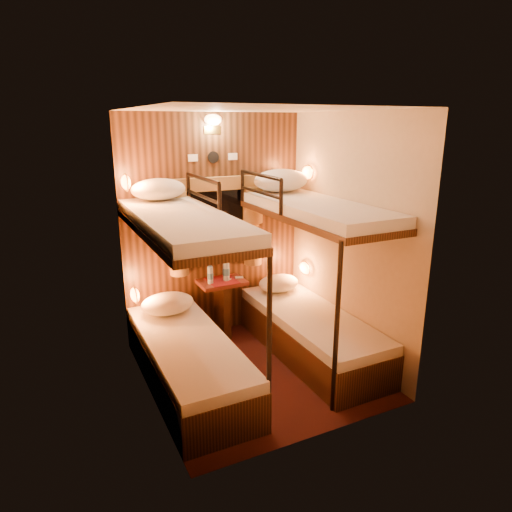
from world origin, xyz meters
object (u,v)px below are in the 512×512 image
table (222,301)px  bunk_left (187,328)px  bottle_right (226,271)px  bunk_right (311,303)px  bottle_left (210,275)px

table → bunk_left: bearing=-129.7°
bottle_right → bunk_right: bearing=-51.8°
bottle_left → table: bearing=11.5°
table → bottle_left: bottle_left is taller
bunk_right → bottle_right: bearing=128.2°
bunk_left → bottle_right: bearing=47.8°
bunk_right → table: bunk_right is taller
bunk_right → bottle_right: (-0.60, 0.76, 0.20)m
bunk_left → bottle_left: bunk_left is taller
bottle_left → bottle_right: 0.19m
table → bottle_right: bottle_right is taller
bunk_left → bunk_right: same height
bunk_left → bunk_right: 1.30m
bottle_left → bunk_left: bearing=-124.0°
bunk_left → bottle_left: 0.93m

